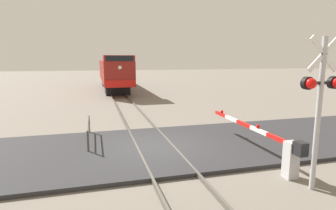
% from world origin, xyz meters
% --- Properties ---
extents(ground_plane, '(160.00, 160.00, 0.00)m').
position_xyz_m(ground_plane, '(0.00, 0.00, 0.00)').
color(ground_plane, slate).
extents(rail_track_left, '(0.08, 80.00, 0.15)m').
position_xyz_m(rail_track_left, '(-0.72, 0.00, 0.07)').
color(rail_track_left, '#59544C').
rests_on(rail_track_left, ground_plane).
extents(rail_track_right, '(0.08, 80.00, 0.15)m').
position_xyz_m(rail_track_right, '(0.72, 0.00, 0.07)').
color(rail_track_right, '#59544C').
rests_on(rail_track_right, ground_plane).
extents(road_surface, '(36.00, 5.84, 0.14)m').
position_xyz_m(road_surface, '(0.00, 0.00, 0.07)').
color(road_surface, '#2D2D30').
rests_on(road_surface, ground_plane).
extents(locomotive, '(2.83, 18.04, 3.95)m').
position_xyz_m(locomotive, '(0.00, 23.16, 2.06)').
color(locomotive, black).
rests_on(locomotive, ground_plane).
extents(crossing_signal, '(1.18, 0.33, 4.22)m').
position_xyz_m(crossing_signal, '(3.52, -4.49, 2.64)').
color(crossing_signal, '#ADADB2').
rests_on(crossing_signal, ground_plane).
extents(crossing_gate, '(0.36, 5.86, 1.26)m').
position_xyz_m(crossing_gate, '(3.43, -2.92, 0.79)').
color(crossing_gate, silver).
rests_on(crossing_gate, ground_plane).
extents(guard_railing, '(0.08, 2.92, 0.95)m').
position_xyz_m(guard_railing, '(-2.59, 1.46, 0.63)').
color(guard_railing, '#4C4742').
rests_on(guard_railing, ground_plane).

